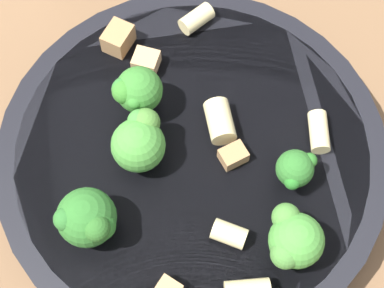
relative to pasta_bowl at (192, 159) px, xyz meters
name	(u,v)px	position (x,y,z in m)	size (l,w,h in m)	color
ground_plane	(192,170)	(0.00, 0.00, -0.02)	(2.00, 2.00, 0.00)	brown
pasta_bowl	(192,159)	(0.00, 0.00, 0.00)	(0.27, 0.27, 0.04)	black
broccoli_floret_0	(136,91)	(0.04, -0.02, 0.04)	(0.03, 0.03, 0.04)	#9EC175
broccoli_floret_1	(295,170)	(-0.07, 0.01, 0.03)	(0.03, 0.03, 0.03)	#84AD60
broccoli_floret_2	(139,141)	(0.03, 0.01, 0.04)	(0.04, 0.04, 0.04)	#9EC175
broccoli_floret_3	(294,240)	(-0.08, 0.05, 0.04)	(0.03, 0.04, 0.04)	#9EC175
broccoli_floret_4	(88,219)	(0.05, 0.07, 0.04)	(0.04, 0.04, 0.04)	#93B766
rigatoni_1	(229,234)	(-0.04, 0.05, 0.02)	(0.01, 0.01, 0.02)	beige
rigatoni_2	(220,121)	(-0.01, -0.02, 0.02)	(0.02, 0.02, 0.03)	beige
rigatoni_3	(196,19)	(0.02, -0.10, 0.02)	(0.01, 0.01, 0.03)	beige
rigatoni_4	(319,132)	(-0.08, -0.03, 0.02)	(0.01, 0.01, 0.03)	beige
chicken_chunk_0	(118,38)	(0.07, -0.07, 0.02)	(0.02, 0.02, 0.02)	#A87A4C
chicken_chunk_1	(232,159)	(-0.03, 0.00, 0.02)	(0.02, 0.01, 0.01)	#A87A4C
chicken_chunk_2	(146,61)	(0.05, -0.06, 0.02)	(0.02, 0.02, 0.01)	tan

